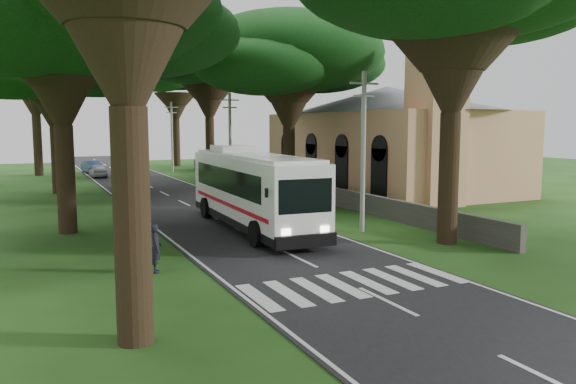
{
  "coord_description": "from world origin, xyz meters",
  "views": [
    {
      "loc": [
        -9.77,
        -17.73,
        5.35
      ],
      "look_at": [
        1.48,
        6.25,
        2.2
      ],
      "focal_mm": 35.0,
      "sensor_mm": 36.0,
      "label": 1
    }
  ],
  "objects_px": {
    "church": "(387,131)",
    "coach_bus": "(252,189)",
    "pole_near": "(363,149)",
    "distant_car_b": "(92,167)",
    "pedestrian": "(156,248)",
    "pole_mid": "(230,140)",
    "distant_car_a": "(98,170)",
    "pole_far": "(172,136)"
  },
  "relations": [
    {
      "from": "church",
      "to": "coach_bus",
      "type": "bearing_deg",
      "value": -144.19
    },
    {
      "from": "pole_near",
      "to": "church",
      "type": "bearing_deg",
      "value": 51.5
    },
    {
      "from": "distant_car_b",
      "to": "pedestrian",
      "type": "relative_size",
      "value": 2.37
    },
    {
      "from": "pole_mid",
      "to": "distant_car_a",
      "type": "distance_m",
      "value": 19.33
    },
    {
      "from": "church",
      "to": "pole_far",
      "type": "relative_size",
      "value": 3.0
    },
    {
      "from": "pole_far",
      "to": "distant_car_b",
      "type": "height_order",
      "value": "pole_far"
    },
    {
      "from": "pole_mid",
      "to": "pedestrian",
      "type": "height_order",
      "value": "pole_mid"
    },
    {
      "from": "pole_mid",
      "to": "pedestrian",
      "type": "xyz_separation_m",
      "value": [
        -11.12,
        -23.51,
        -3.28
      ]
    },
    {
      "from": "pole_far",
      "to": "distant_car_a",
      "type": "xyz_separation_m",
      "value": [
        -8.5,
        -2.99,
        -3.47
      ]
    },
    {
      "from": "pole_mid",
      "to": "pedestrian",
      "type": "bearing_deg",
      "value": -115.32
    },
    {
      "from": "church",
      "to": "coach_bus",
      "type": "distance_m",
      "value": 21.23
    },
    {
      "from": "distant_car_a",
      "to": "church",
      "type": "bearing_deg",
      "value": 134.15
    },
    {
      "from": "distant_car_b",
      "to": "church",
      "type": "bearing_deg",
      "value": -62.65
    },
    {
      "from": "church",
      "to": "pole_near",
      "type": "xyz_separation_m",
      "value": [
        -12.36,
        -15.55,
        -0.73
      ]
    },
    {
      "from": "coach_bus",
      "to": "pedestrian",
      "type": "distance_m",
      "value": 9.39
    },
    {
      "from": "distant_car_b",
      "to": "pedestrian",
      "type": "height_order",
      "value": "pedestrian"
    },
    {
      "from": "distant_car_a",
      "to": "distant_car_b",
      "type": "bearing_deg",
      "value": -90.03
    },
    {
      "from": "pedestrian",
      "to": "distant_car_b",
      "type": "bearing_deg",
      "value": 5.93
    },
    {
      "from": "pole_near",
      "to": "distant_car_a",
      "type": "distance_m",
      "value": 38.13
    },
    {
      "from": "church",
      "to": "distant_car_a",
      "type": "xyz_separation_m",
      "value": [
        -20.86,
        21.47,
        -4.2
      ]
    },
    {
      "from": "pole_far",
      "to": "coach_bus",
      "type": "height_order",
      "value": "pole_far"
    },
    {
      "from": "coach_bus",
      "to": "distant_car_b",
      "type": "height_order",
      "value": "coach_bus"
    },
    {
      "from": "pole_near",
      "to": "pole_mid",
      "type": "height_order",
      "value": "same"
    },
    {
      "from": "pole_mid",
      "to": "distant_car_a",
      "type": "bearing_deg",
      "value": 116.55
    },
    {
      "from": "church",
      "to": "pole_far",
      "type": "height_order",
      "value": "church"
    },
    {
      "from": "pole_near",
      "to": "pole_far",
      "type": "height_order",
      "value": "same"
    },
    {
      "from": "church",
      "to": "pole_mid",
      "type": "bearing_deg",
      "value": 160.19
    },
    {
      "from": "church",
      "to": "pole_near",
      "type": "height_order",
      "value": "church"
    },
    {
      "from": "pole_near",
      "to": "pole_far",
      "type": "relative_size",
      "value": 1.0
    },
    {
      "from": "pole_near",
      "to": "distant_car_a",
      "type": "relative_size",
      "value": 2.0
    },
    {
      "from": "pole_near",
      "to": "distant_car_a",
      "type": "height_order",
      "value": "pole_near"
    },
    {
      "from": "distant_car_a",
      "to": "pedestrian",
      "type": "xyz_separation_m",
      "value": [
        -2.62,
        -40.52,
        0.19
      ]
    },
    {
      "from": "pole_near",
      "to": "pole_far",
      "type": "xyz_separation_m",
      "value": [
        0.0,
        40.0,
        0.0
      ]
    },
    {
      "from": "coach_bus",
      "to": "distant_car_b",
      "type": "bearing_deg",
      "value": 97.6
    },
    {
      "from": "pole_far",
      "to": "pedestrian",
      "type": "distance_m",
      "value": 45.02
    },
    {
      "from": "coach_bus",
      "to": "distant_car_a",
      "type": "bearing_deg",
      "value": 98.46
    },
    {
      "from": "church",
      "to": "distant_car_a",
      "type": "relative_size",
      "value": 5.99
    },
    {
      "from": "coach_bus",
      "to": "distant_car_a",
      "type": "distance_m",
      "value": 34.02
    },
    {
      "from": "church",
      "to": "coach_bus",
      "type": "relative_size",
      "value": 1.81
    },
    {
      "from": "church",
      "to": "distant_car_b",
      "type": "relative_size",
      "value": 5.6
    },
    {
      "from": "coach_bus",
      "to": "pole_mid",
      "type": "bearing_deg",
      "value": 76.38
    },
    {
      "from": "pole_mid",
      "to": "pole_far",
      "type": "xyz_separation_m",
      "value": [
        0.0,
        20.0,
        0.0
      ]
    }
  ]
}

